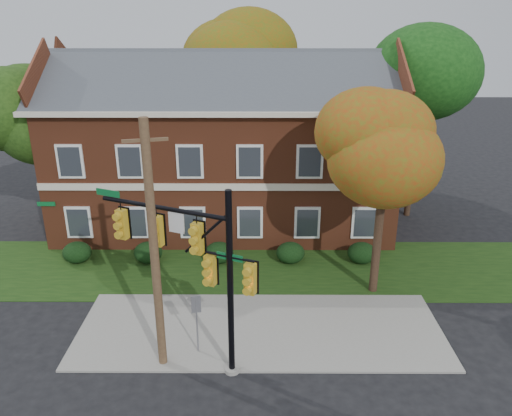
{
  "coord_description": "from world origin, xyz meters",
  "views": [
    {
      "loc": [
        -0.09,
        -15.32,
        11.42
      ],
      "look_at": [
        -0.17,
        3.0,
        4.32
      ],
      "focal_mm": 35.0,
      "sensor_mm": 36.0,
      "label": 1
    }
  ],
  "objects_px": {
    "tree_left_rear": "(37,112)",
    "tree_far_rear": "(250,56)",
    "tree_right_rear": "(429,79)",
    "apartment_building": "(224,139)",
    "hedge_center": "(219,253)",
    "hedge_far_left": "(77,252)",
    "utility_pole": "(154,251)",
    "hedge_left": "(148,252)",
    "hedge_right": "(290,253)",
    "sign_post": "(197,315)",
    "traffic_signal": "(197,258)",
    "tree_near_right": "(393,145)",
    "hedge_far_right": "(362,253)"
  },
  "relations": [
    {
      "from": "hedge_far_right",
      "to": "tree_far_rear",
      "type": "bearing_deg",
      "value": 113.37
    },
    {
      "from": "apartment_building",
      "to": "hedge_center",
      "type": "distance_m",
      "value": 6.89
    },
    {
      "from": "utility_pole",
      "to": "apartment_building",
      "type": "bearing_deg",
      "value": 69.08
    },
    {
      "from": "utility_pole",
      "to": "tree_left_rear",
      "type": "bearing_deg",
      "value": 110.39
    },
    {
      "from": "tree_left_rear",
      "to": "traffic_signal",
      "type": "relative_size",
      "value": 1.35
    },
    {
      "from": "hedge_center",
      "to": "hedge_right",
      "type": "xyz_separation_m",
      "value": [
        3.5,
        0.0,
        0.0
      ]
    },
    {
      "from": "tree_right_rear",
      "to": "tree_far_rear",
      "type": "bearing_deg",
      "value": 145.0
    },
    {
      "from": "utility_pole",
      "to": "traffic_signal",
      "type": "bearing_deg",
      "value": -11.37
    },
    {
      "from": "apartment_building",
      "to": "hedge_right",
      "type": "xyz_separation_m",
      "value": [
        3.5,
        -5.25,
        -4.46
      ]
    },
    {
      "from": "tree_right_rear",
      "to": "sign_post",
      "type": "xyz_separation_m",
      "value": [
        -11.56,
        -13.2,
        -6.51
      ]
    },
    {
      "from": "hedge_left",
      "to": "tree_left_rear",
      "type": "bearing_deg",
      "value": 146.41
    },
    {
      "from": "hedge_right",
      "to": "tree_left_rear",
      "type": "bearing_deg",
      "value": 162.63
    },
    {
      "from": "tree_right_rear",
      "to": "hedge_left",
      "type": "bearing_deg",
      "value": -157.58
    },
    {
      "from": "apartment_building",
      "to": "traffic_signal",
      "type": "bearing_deg",
      "value": -90.28
    },
    {
      "from": "tree_right_rear",
      "to": "tree_far_rear",
      "type": "relative_size",
      "value": 0.92
    },
    {
      "from": "utility_pole",
      "to": "hedge_left",
      "type": "bearing_deg",
      "value": 90.48
    },
    {
      "from": "hedge_right",
      "to": "utility_pole",
      "type": "relative_size",
      "value": 0.16
    },
    {
      "from": "apartment_building",
      "to": "hedge_center",
      "type": "relative_size",
      "value": 13.43
    },
    {
      "from": "tree_right_rear",
      "to": "utility_pole",
      "type": "height_order",
      "value": "tree_right_rear"
    },
    {
      "from": "hedge_far_right",
      "to": "utility_pole",
      "type": "height_order",
      "value": "utility_pole"
    },
    {
      "from": "hedge_center",
      "to": "sign_post",
      "type": "xyz_separation_m",
      "value": [
        -0.24,
        -7.09,
        1.08
      ]
    },
    {
      "from": "apartment_building",
      "to": "hedge_center",
      "type": "height_order",
      "value": "apartment_building"
    },
    {
      "from": "hedge_far_right",
      "to": "tree_right_rear",
      "type": "xyz_separation_m",
      "value": [
        4.31,
        6.11,
        7.6
      ]
    },
    {
      "from": "sign_post",
      "to": "apartment_building",
      "type": "bearing_deg",
      "value": 76.63
    },
    {
      "from": "apartment_building",
      "to": "hedge_center",
      "type": "xyz_separation_m",
      "value": [
        0.0,
        -5.25,
        -4.46
      ]
    },
    {
      "from": "tree_left_rear",
      "to": "sign_post",
      "type": "relative_size",
      "value": 3.75
    },
    {
      "from": "tree_far_rear",
      "to": "sign_post",
      "type": "xyz_separation_m",
      "value": [
        -1.59,
        -20.19,
        -7.23
      ]
    },
    {
      "from": "hedge_center",
      "to": "hedge_right",
      "type": "bearing_deg",
      "value": 0.0
    },
    {
      "from": "hedge_left",
      "to": "tree_right_rear",
      "type": "distance_m",
      "value": 17.74
    },
    {
      "from": "hedge_center",
      "to": "hedge_far_right",
      "type": "distance_m",
      "value": 7.0
    },
    {
      "from": "apartment_building",
      "to": "tree_right_rear",
      "type": "bearing_deg",
      "value": 4.33
    },
    {
      "from": "traffic_signal",
      "to": "tree_left_rear",
      "type": "bearing_deg",
      "value": 152.76
    },
    {
      "from": "tree_far_rear",
      "to": "utility_pole",
      "type": "bearing_deg",
      "value": -97.54
    },
    {
      "from": "hedge_right",
      "to": "sign_post",
      "type": "height_order",
      "value": "sign_post"
    },
    {
      "from": "hedge_far_left",
      "to": "sign_post",
      "type": "relative_size",
      "value": 0.59
    },
    {
      "from": "tree_far_rear",
      "to": "tree_right_rear",
      "type": "bearing_deg",
      "value": -35.0
    },
    {
      "from": "hedge_center",
      "to": "tree_left_rear",
      "type": "xyz_separation_m",
      "value": [
        -9.73,
        4.14,
        6.16
      ]
    },
    {
      "from": "hedge_far_left",
      "to": "hedge_far_right",
      "type": "distance_m",
      "value": 14.0
    },
    {
      "from": "hedge_right",
      "to": "tree_right_rear",
      "type": "bearing_deg",
      "value": 38.02
    },
    {
      "from": "tree_left_rear",
      "to": "hedge_center",
      "type": "bearing_deg",
      "value": -23.04
    },
    {
      "from": "hedge_right",
      "to": "utility_pole",
      "type": "bearing_deg",
      "value": -122.52
    },
    {
      "from": "tree_near_right",
      "to": "tree_right_rear",
      "type": "height_order",
      "value": "tree_right_rear"
    },
    {
      "from": "hedge_left",
      "to": "hedge_right",
      "type": "xyz_separation_m",
      "value": [
        7.0,
        0.0,
        0.0
      ]
    },
    {
      "from": "hedge_far_right",
      "to": "hedge_right",
      "type": "bearing_deg",
      "value": 180.0
    },
    {
      "from": "hedge_center",
      "to": "tree_right_rear",
      "type": "distance_m",
      "value": 14.94
    },
    {
      "from": "hedge_far_left",
      "to": "hedge_center",
      "type": "xyz_separation_m",
      "value": [
        7.0,
        0.0,
        0.0
      ]
    },
    {
      "from": "tree_left_rear",
      "to": "tree_far_rear",
      "type": "xyz_separation_m",
      "value": [
        11.07,
        8.96,
        2.16
      ]
    },
    {
      "from": "apartment_building",
      "to": "sign_post",
      "type": "bearing_deg",
      "value": -91.14
    },
    {
      "from": "apartment_building",
      "to": "hedge_far_left",
      "type": "relative_size",
      "value": 13.43
    },
    {
      "from": "hedge_center",
      "to": "sign_post",
      "type": "height_order",
      "value": "sign_post"
    }
  ]
}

